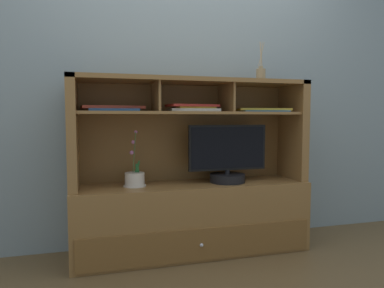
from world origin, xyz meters
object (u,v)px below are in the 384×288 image
tv_monitor (227,159)px  magazine_stack_left (193,108)px  diffuser_bottle (261,75)px  magazine_stack_centre (263,110)px  media_console (192,199)px  potted_orchid (135,179)px  magazine_stack_right (114,109)px

tv_monitor → magazine_stack_left: (-0.25, 0.03, 0.37)m
magazine_stack_left → diffuser_bottle: (0.54, 0.03, 0.26)m
tv_monitor → magazine_stack_centre: size_ratio=1.43×
media_console → potted_orchid: bearing=-178.2°
media_console → magazine_stack_right: media_console is taller
magazine_stack_left → magazine_stack_centre: size_ratio=0.90×
potted_orchid → magazine_stack_right: size_ratio=0.90×
magazine_stack_right → diffuser_bottle: diffuser_bottle is taller
magazine_stack_left → diffuser_bottle: diffuser_bottle is taller
magazine_stack_right → magazine_stack_centre: bearing=-2.9°
tv_monitor → diffuser_bottle: 0.70m
tv_monitor → magazine_stack_centre: (0.29, 0.01, 0.36)m
media_console → magazine_stack_left: 0.66m
media_console → magazine_stack_right: 0.86m
media_console → potted_orchid: 0.45m
media_console → magazine_stack_centre: (0.55, -0.03, 0.65)m
media_console → magazine_stack_centre: bearing=-3.4°
tv_monitor → magazine_stack_centre: bearing=2.0°
magazine_stack_right → diffuser_bottle: (1.10, -0.01, 0.27)m
potted_orchid → magazine_stack_centre: bearing=-1.2°
media_console → tv_monitor: (0.26, -0.04, 0.29)m
media_console → potted_orchid: size_ratio=4.35×
potted_orchid → diffuser_bottle: bearing=1.7°
media_console → diffuser_bottle: bearing=1.6°
magazine_stack_centre → diffuser_bottle: (0.00, 0.05, 0.27)m
media_console → tv_monitor: bearing=-9.4°
potted_orchid → magazine_stack_left: bearing=0.3°
diffuser_bottle → magazine_stack_left: bearing=-177.2°
media_console → magazine_stack_centre: media_console is taller
magazine_stack_centre → media_console: bearing=176.6°
magazine_stack_right → diffuser_bottle: bearing=-0.4°
potted_orchid → magazine_stack_centre: size_ratio=0.94×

